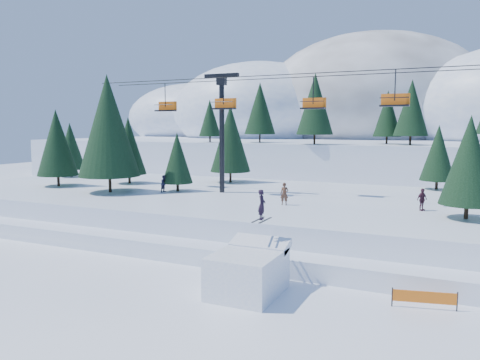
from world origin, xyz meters
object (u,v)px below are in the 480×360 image
at_px(chairlift, 350,113).
at_px(banner_far, 417,278).
at_px(jump_kicker, 248,271).
at_px(banner_near, 424,297).

distance_m(chairlift, banner_far, 15.71).
relative_size(jump_kicker, banner_far, 1.90).
bearing_deg(banner_near, chairlift, 114.47).
bearing_deg(banner_far, banner_near, -79.69).
relative_size(chairlift, banner_near, 16.47).
xyz_separation_m(jump_kicker, banner_near, (8.09, 1.53, -0.62)).
height_order(jump_kicker, banner_near, jump_kicker).
height_order(chairlift, banner_near, chairlift).
relative_size(jump_kicker, banner_near, 1.81).
height_order(jump_kicker, banner_far, jump_kicker).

